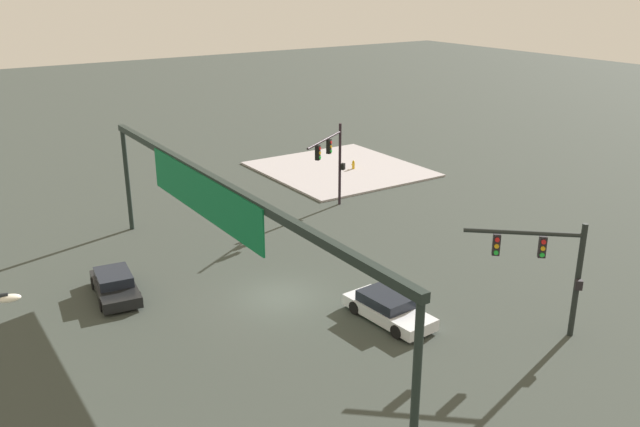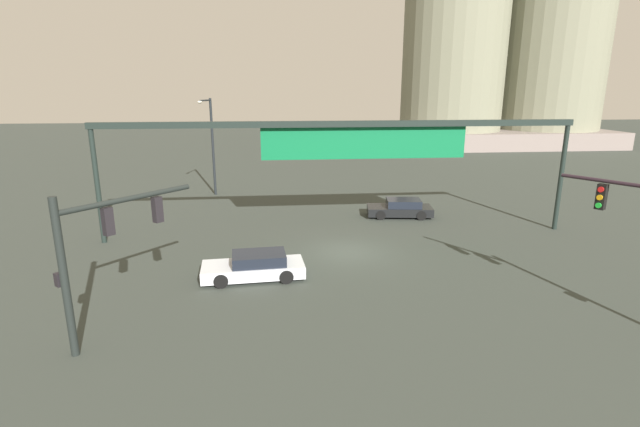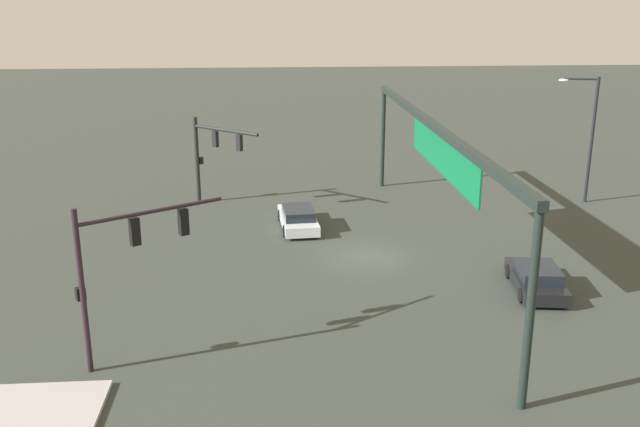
{
  "view_description": "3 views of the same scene",
  "coord_description": "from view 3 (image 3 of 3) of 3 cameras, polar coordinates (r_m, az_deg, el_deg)",
  "views": [
    {
      "loc": [
        -26.41,
        15.01,
        15.29
      ],
      "look_at": [
        0.7,
        -2.9,
        3.7
      ],
      "focal_mm": 37.62,
      "sensor_mm": 36.0,
      "label": 1
    },
    {
      "loc": [
        -3.77,
        -23.51,
        8.5
      ],
      "look_at": [
        -1.74,
        -2.78,
        2.93
      ],
      "focal_mm": 26.37,
      "sensor_mm": 36.0,
      "label": 2
    },
    {
      "loc": [
        31.92,
        -4.67,
        12.12
      ],
      "look_at": [
        1.22,
        -2.33,
        2.66
      ],
      "focal_mm": 39.1,
      "sensor_mm": 36.0,
      "label": 3
    }
  ],
  "objects": [
    {
      "name": "traffic_signal_opposite_side",
      "position": [
        42.57,
        -8.9,
        5.28
      ],
      "size": [
        3.77,
        4.0,
        5.35
      ],
      "rotation": [
        0.0,
        0.0,
        0.86
      ],
      "color": "black",
      "rests_on": "ground"
    },
    {
      "name": "overhead_sign_gantry",
      "position": [
        33.04,
        9.33,
        5.68
      ],
      "size": [
        27.47,
        0.43,
        6.73
      ],
      "color": "black",
      "rests_on": "ground"
    },
    {
      "name": "ground_plane",
      "position": [
        34.46,
        3.72,
        -3.55
      ],
      "size": [
        203.14,
        203.14,
        0.0
      ],
      "primitive_type": "plane",
      "color": "#343A34"
    },
    {
      "name": "sedan_car_approaching",
      "position": [
        38.5,
        -1.8,
        -0.38
      ],
      "size": [
        4.77,
        2.19,
        1.21
      ],
      "rotation": [
        0.0,
        0.0,
        3.21
      ],
      "color": "silver",
      "rests_on": "ground"
    },
    {
      "name": "sedan_car_waiting_far",
      "position": [
        31.69,
        17.3,
        -5.1
      ],
      "size": [
        4.55,
        2.41,
        1.21
      ],
      "rotation": [
        0.0,
        0.0,
        3.01
      ],
      "color": "black",
      "rests_on": "ground"
    },
    {
      "name": "traffic_signal_near_corner",
      "position": [
        24.43,
        -15.81,
        -3.16
      ],
      "size": [
        3.0,
        4.79,
        5.79
      ],
      "rotation": [
        0.0,
        0.0,
        2.14
      ],
      "color": "black",
      "rests_on": "ground"
    },
    {
      "name": "streetlamp_curved_arm",
      "position": [
        45.73,
        21.1,
        6.35
      ],
      "size": [
        0.84,
        2.34,
        7.75
      ],
      "rotation": [
        0.0,
        0.0,
        -1.83
      ],
      "color": "black",
      "rests_on": "ground"
    }
  ]
}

